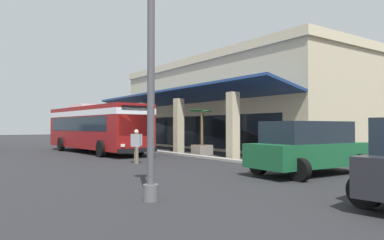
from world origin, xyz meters
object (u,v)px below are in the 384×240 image
pedestrian (136,144)px  potted_palm (202,145)px  parked_suv_green (308,147)px  lot_light_pole (151,44)px  transit_bus (95,125)px

pedestrian → potted_palm: bearing=112.3°
parked_suv_green → pedestrian: bearing=-154.0°
parked_suv_green → lot_light_pole: 7.59m
parked_suv_green → pedestrian: (-7.21, -3.52, -0.10)m
parked_suv_green → pedestrian: 8.02m
parked_suv_green → potted_palm: size_ratio=1.69×
transit_bus → pedestrian: size_ratio=6.94×
parked_suv_green → potted_palm: bearing=167.4°
potted_palm → transit_bus: bearing=-140.5°
parked_suv_green → lot_light_pole: bearing=-83.6°
parked_suv_green → lot_light_pole: size_ratio=0.70×
pedestrian → potted_palm: size_ratio=0.57×
parked_suv_green → transit_bus: bearing=-170.2°
lot_light_pole → pedestrian: bearing=156.3°
transit_bus → parked_suv_green: (15.32, 2.65, -0.84)m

